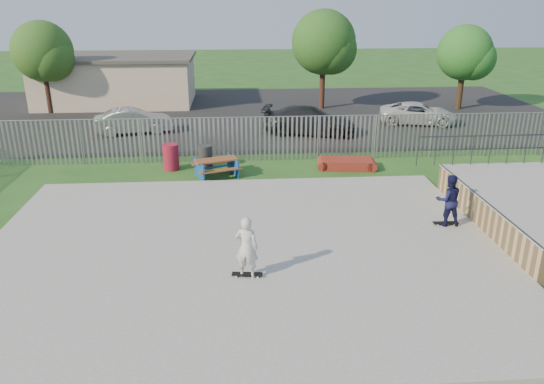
{
  "coord_description": "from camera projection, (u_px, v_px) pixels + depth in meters",
  "views": [
    {
      "loc": [
        -0.11,
        -13.85,
        7.06
      ],
      "look_at": [
        1.03,
        2.0,
        1.1
      ],
      "focal_mm": 35.0,
      "sensor_mm": 36.0,
      "label": 1
    }
  ],
  "objects": [
    {
      "name": "skater_white",
      "position": [
        247.0,
        247.0,
        13.52
      ],
      "size": [
        0.7,
        0.56,
        1.67
      ],
      "primitive_type": "imported",
      "rotation": [
        0.0,
        0.0,
        2.85
      ],
      "color": "silver",
      "rests_on": "concrete_slab"
    },
    {
      "name": "quarter_pipe",
      "position": [
        540.0,
        212.0,
        16.83
      ],
      "size": [
        5.5,
        7.05,
        2.19
      ],
      "color": "tan",
      "rests_on": "ground"
    },
    {
      "name": "tree_mid",
      "position": [
        324.0,
        42.0,
        33.27
      ],
      "size": [
        4.03,
        4.03,
        6.22
      ],
      "color": "#45261B",
      "rests_on": "ground"
    },
    {
      "name": "car_silver",
      "position": [
        134.0,
        121.0,
        28.27
      ],
      "size": [
        4.26,
        2.26,
        1.33
      ],
      "primitive_type": "imported",
      "rotation": [
        0.0,
        0.0,
        1.79
      ],
      "color": "#B9B9BE",
      "rests_on": "parking_lot"
    },
    {
      "name": "skater_navy",
      "position": [
        448.0,
        200.0,
        16.62
      ],
      "size": [
        0.83,
        0.65,
        1.67
      ],
      "primitive_type": "imported",
      "rotation": [
        0.0,
        0.0,
        3.12
      ],
      "color": "#12143A",
      "rests_on": "concrete_slab"
    },
    {
      "name": "skateboard_b",
      "position": [
        247.0,
        275.0,
        13.8
      ],
      "size": [
        0.82,
        0.29,
        0.08
      ],
      "rotation": [
        0.0,
        0.0,
        -0.11
      ],
      "color": "black",
      "rests_on": "concrete_slab"
    },
    {
      "name": "skateboard_a",
      "position": [
        446.0,
        223.0,
        16.9
      ],
      "size": [
        0.8,
        0.22,
        0.08
      ],
      "rotation": [
        0.0,
        0.0,
        -0.02
      ],
      "color": "black",
      "rests_on": "concrete_slab"
    },
    {
      "name": "concrete_slab",
      "position": [
        242.0,
        250.0,
        15.4
      ],
      "size": [
        15.0,
        12.0,
        0.15
      ],
      "primitive_type": "cube",
      "color": "gray",
      "rests_on": "ground"
    },
    {
      "name": "parking_lot",
      "position": [
        236.0,
        114.0,
        33.17
      ],
      "size": [
        40.0,
        18.0,
        0.02
      ],
      "primitive_type": "cube",
      "color": "black",
      "rests_on": "ground"
    },
    {
      "name": "trash_bin_grey",
      "position": [
        205.0,
        157.0,
        22.71
      ],
      "size": [
        0.6,
        0.6,
        1.0
      ],
      "primitive_type": "cylinder",
      "color": "#2A2A2D",
      "rests_on": "ground"
    },
    {
      "name": "building",
      "position": [
        117.0,
        80.0,
        35.81
      ],
      "size": [
        10.4,
        6.4,
        3.2
      ],
      "color": "beige",
      "rests_on": "ground"
    },
    {
      "name": "car_dark",
      "position": [
        309.0,
        121.0,
        28.14
      ],
      "size": [
        5.28,
        3.13,
        1.43
      ],
      "primitive_type": "imported",
      "rotation": [
        0.0,
        0.0,
        1.33
      ],
      "color": "black",
      "rests_on": "parking_lot"
    },
    {
      "name": "trash_bin_red",
      "position": [
        171.0,
        157.0,
        22.48
      ],
      "size": [
        0.67,
        0.67,
        1.11
      ],
      "primitive_type": "cylinder",
      "color": "maroon",
      "rests_on": "ground"
    },
    {
      "name": "tree_right",
      "position": [
        465.0,
        53.0,
        33.32
      ],
      "size": [
        3.44,
        3.44,
        5.3
      ],
      "color": "#392917",
      "rests_on": "ground"
    },
    {
      "name": "tree_left",
      "position": [
        42.0,
        51.0,
        32.1
      ],
      "size": [
        3.64,
        3.64,
        5.62
      ],
      "color": "#381F16",
      "rests_on": "ground"
    },
    {
      "name": "fence",
      "position": [
        266.0,
        170.0,
        19.42
      ],
      "size": [
        26.04,
        16.02,
        2.0
      ],
      "color": "gray",
      "rests_on": "ground"
    },
    {
      "name": "funbox",
      "position": [
        347.0,
        164.0,
        22.76
      ],
      "size": [
        2.19,
        1.29,
        0.42
      ],
      "rotation": [
        0.0,
        0.0,
        -0.12
      ],
      "color": "maroon",
      "rests_on": "ground"
    },
    {
      "name": "picnic_table",
      "position": [
        216.0,
        168.0,
        21.72
      ],
      "size": [
        2.1,
        1.91,
        0.73
      ],
      "rotation": [
        0.0,
        0.0,
        0.33
      ],
      "color": "brown",
      "rests_on": "ground"
    },
    {
      "name": "car_white",
      "position": [
        418.0,
        113.0,
        30.37
      ],
      "size": [
        4.68,
        2.91,
        1.21
      ],
      "primitive_type": "imported",
      "rotation": [
        0.0,
        0.0,
        1.35
      ],
      "color": "silver",
      "rests_on": "parking_lot"
    },
    {
      "name": "ground",
      "position": [
        242.0,
        252.0,
        15.43
      ],
      "size": [
        120.0,
        120.0,
        0.0
      ],
      "primitive_type": "plane",
      "color": "#28531C",
      "rests_on": "ground"
    }
  ]
}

